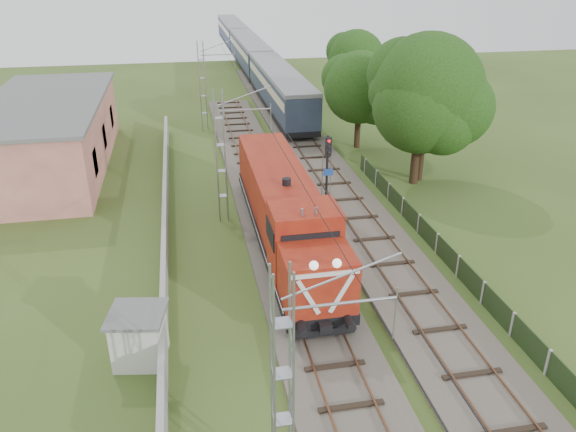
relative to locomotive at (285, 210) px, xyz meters
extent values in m
plane|color=#374C1C|center=(0.00, -7.65, -2.31)|extent=(140.00, 140.00, 0.00)
cube|color=#6B6054|center=(0.00, -0.65, -2.16)|extent=(4.20, 70.00, 0.30)
cube|color=black|center=(0.00, -0.65, -1.96)|extent=(2.40, 70.00, 0.10)
cube|color=brown|center=(-0.85, -0.65, -1.88)|extent=(0.08, 70.00, 0.05)
cube|color=brown|center=(0.85, -0.65, -1.88)|extent=(0.08, 70.00, 0.05)
cube|color=#6B6054|center=(5.00, 12.35, -2.16)|extent=(4.20, 80.00, 0.30)
cube|color=black|center=(5.00, 12.35, -1.96)|extent=(2.40, 80.00, 0.10)
cube|color=brown|center=(4.15, 12.35, -1.88)|extent=(0.08, 80.00, 0.05)
cube|color=brown|center=(5.85, 12.35, -1.88)|extent=(0.08, 80.00, 0.05)
cylinder|color=gray|center=(-1.50, -15.65, 4.49)|extent=(3.00, 0.08, 0.08)
cylinder|color=gray|center=(-1.50, 4.35, 4.49)|extent=(3.00, 0.08, 0.08)
cylinder|color=gray|center=(-1.50, 24.35, 4.49)|extent=(3.00, 0.08, 0.08)
cylinder|color=black|center=(0.00, 4.35, 3.19)|extent=(0.03, 70.00, 0.03)
cylinder|color=black|center=(0.00, 4.35, 4.49)|extent=(0.03, 70.00, 0.03)
cube|color=#9E9E99|center=(-6.50, 4.35, -1.56)|extent=(0.25, 40.00, 1.50)
cube|color=tan|center=(-15.00, 16.35, 0.19)|extent=(8.00, 20.00, 5.00)
cube|color=#606060|center=(-15.00, 16.35, 2.79)|extent=(8.40, 20.40, 0.25)
cube|color=black|center=(-11.05, 10.35, -0.11)|extent=(0.10, 1.60, 1.80)
cube|color=black|center=(-11.05, 16.35, -0.11)|extent=(0.10, 1.60, 1.80)
cube|color=black|center=(-11.05, 22.35, -0.11)|extent=(0.10, 1.60, 1.80)
cube|color=black|center=(8.00, -4.65, -1.71)|extent=(0.05, 32.00, 1.15)
cube|color=#9E9E99|center=(8.00, 10.35, -1.71)|extent=(0.12, 0.12, 1.20)
cube|color=black|center=(0.00, 0.13, -1.29)|extent=(3.11, 17.61, 0.52)
cube|color=black|center=(0.00, -5.57, -1.60)|extent=(2.28, 3.73, 0.52)
cube|color=black|center=(0.00, 5.83, -1.60)|extent=(2.28, 3.73, 0.52)
cube|color=black|center=(0.00, -8.58, -1.70)|extent=(2.69, 0.26, 0.36)
cube|color=#982B11|center=(0.00, -7.38, 0.16)|extent=(3.00, 2.59, 2.38)
sphere|color=white|center=(-0.47, -8.63, 1.51)|extent=(0.37, 0.37, 0.37)
sphere|color=white|center=(0.47, -8.63, 1.51)|extent=(0.37, 0.37, 0.37)
cube|color=silver|center=(-0.67, -8.70, 0.11)|extent=(1.04, 0.06, 1.73)
cube|color=silver|center=(0.67, -8.70, 0.11)|extent=(1.04, 0.06, 1.73)
cube|color=silver|center=(0.00, -8.70, 1.10)|extent=(2.80, 0.06, 0.19)
cube|color=#982B11|center=(0.00, -4.85, 0.63)|extent=(3.11, 2.49, 3.32)
cube|color=black|center=(0.00, -6.11, 1.15)|extent=(2.59, 0.06, 0.93)
cube|color=#982B11|center=(0.00, 2.67, 0.32)|extent=(2.90, 12.54, 2.69)
cylinder|color=black|center=(0.00, -0.49, 1.82)|extent=(0.46, 0.46, 0.41)
cylinder|color=gray|center=(-0.31, -5.67, 2.44)|extent=(0.12, 0.12, 0.36)
cylinder|color=gray|center=(0.31, -5.67, 2.44)|extent=(0.12, 0.12, 0.36)
cube|color=black|center=(5.00, 29.54, -1.38)|extent=(3.04, 23.09, 0.52)
cube|color=#323C53|center=(5.00, 29.54, 0.30)|extent=(3.15, 23.09, 2.83)
cube|color=beige|center=(5.00, 29.54, 0.82)|extent=(3.19, 22.17, 0.79)
cube|color=gray|center=(5.00, 29.54, 1.87)|extent=(3.20, 23.09, 0.37)
cube|color=black|center=(5.00, 53.69, -1.38)|extent=(3.04, 23.09, 0.52)
cube|color=#323C53|center=(5.00, 53.69, 0.30)|extent=(3.15, 23.09, 2.83)
cube|color=beige|center=(5.00, 53.69, 0.82)|extent=(3.19, 22.17, 0.79)
cube|color=gray|center=(5.00, 53.69, 1.87)|extent=(3.20, 23.09, 0.37)
cube|color=black|center=(5.00, 77.83, -1.38)|extent=(3.04, 23.09, 0.52)
cube|color=#323C53|center=(5.00, 77.83, 0.30)|extent=(3.15, 23.09, 2.83)
cube|color=beige|center=(5.00, 77.83, 0.82)|extent=(3.19, 22.17, 0.79)
cube|color=gray|center=(5.00, 77.83, 1.87)|extent=(3.20, 23.09, 0.37)
cylinder|color=black|center=(3.33, 3.88, 0.26)|extent=(0.14, 0.14, 5.14)
cube|color=black|center=(3.33, 3.73, 2.22)|extent=(0.37, 0.25, 1.13)
sphere|color=red|center=(3.33, 3.60, 2.58)|extent=(0.19, 0.19, 0.19)
sphere|color=black|center=(3.33, 3.60, 2.22)|extent=(0.19, 0.19, 0.19)
sphere|color=black|center=(3.33, 3.60, 1.86)|extent=(0.19, 0.19, 0.19)
cube|color=navy|center=(3.38, 3.76, 0.57)|extent=(0.57, 0.08, 0.41)
cube|color=beige|center=(-7.40, -8.21, -1.27)|extent=(2.18, 2.18, 2.07)
cube|color=#606060|center=(-7.40, -8.21, -0.14)|extent=(2.50, 2.50, 0.14)
cylinder|color=#3B2618|center=(10.82, 7.97, -0.32)|extent=(0.57, 0.57, 3.98)
sphere|color=#12380F|center=(10.82, 7.97, 3.29)|extent=(6.50, 6.50, 6.50)
sphere|color=#12380F|center=(12.12, 6.99, 2.39)|extent=(4.55, 4.55, 4.55)
sphere|color=#12380F|center=(9.68, 9.11, 4.02)|extent=(4.23, 4.23, 4.23)
cylinder|color=#3B2618|center=(11.48, 8.56, 0.02)|extent=(0.53, 0.53, 4.65)
sphere|color=#12380F|center=(11.48, 8.56, 4.25)|extent=(7.61, 7.61, 7.61)
sphere|color=#12380F|center=(13.00, 7.42, 3.19)|extent=(5.33, 5.33, 5.33)
sphere|color=#12380F|center=(10.15, 9.89, 5.09)|extent=(4.95, 4.95, 4.95)
cylinder|color=#3B2618|center=(9.34, 16.72, -0.51)|extent=(0.49, 0.49, 3.58)
sphere|color=#12380F|center=(9.34, 16.72, 2.74)|extent=(5.87, 5.87, 5.87)
sphere|color=#12380F|center=(10.52, 15.84, 1.93)|extent=(4.11, 4.11, 4.11)
sphere|color=#12380F|center=(8.32, 17.74, 3.40)|extent=(3.81, 3.81, 3.81)
cylinder|color=#3B2618|center=(13.27, 30.38, -0.51)|extent=(0.55, 0.55, 3.59)
sphere|color=#12380F|center=(13.27, 30.38, 2.76)|extent=(5.88, 5.88, 5.88)
sphere|color=#12380F|center=(14.44, 29.50, 1.94)|extent=(4.12, 4.12, 4.12)
sphere|color=#12380F|center=(12.24, 31.41, 3.41)|extent=(3.82, 3.82, 3.82)
camera|label=1|loc=(-5.05, -27.08, 12.45)|focal=35.00mm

